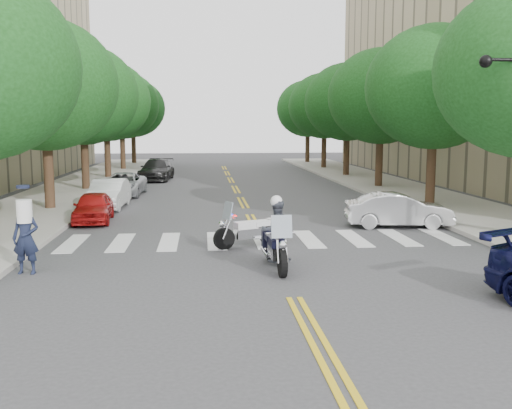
{
  "coord_description": "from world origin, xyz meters",
  "views": [
    {
      "loc": [
        -1.98,
        -12.05,
        3.75
      ],
      "look_at": [
        -0.3,
        5.78,
        1.3
      ],
      "focal_mm": 40.0,
      "sensor_mm": 36.0,
      "label": 1
    }
  ],
  "objects": [
    {
      "name": "ground",
      "position": [
        0.0,
        0.0,
        0.0
      ],
      "size": [
        140.0,
        140.0,
        0.0
      ],
      "primitive_type": "plane",
      "color": "#38383A",
      "rests_on": "ground"
    },
    {
      "name": "sidewalk_left",
      "position": [
        -9.5,
        22.0,
        0.07
      ],
      "size": [
        5.0,
        60.0,
        0.15
      ],
      "primitive_type": "cube",
      "color": "#9E9991",
      "rests_on": "ground"
    },
    {
      "name": "sidewalk_right",
      "position": [
        9.5,
        22.0,
        0.07
      ],
      "size": [
        5.0,
        60.0,
        0.15
      ],
      "primitive_type": "cube",
      "color": "#9E9991",
      "rests_on": "ground"
    },
    {
      "name": "tree_l_1",
      "position": [
        -8.8,
        14.0,
        5.55
      ],
      "size": [
        6.4,
        6.4,
        8.45
      ],
      "color": "#382316",
      "rests_on": "ground"
    },
    {
      "name": "tree_l_2",
      "position": [
        -8.8,
        22.0,
        5.55
      ],
      "size": [
        6.4,
        6.4,
        8.45
      ],
      "color": "#382316",
      "rests_on": "ground"
    },
    {
      "name": "tree_l_3",
      "position": [
        -8.8,
        30.0,
        5.55
      ],
      "size": [
        6.4,
        6.4,
        8.45
      ],
      "color": "#382316",
      "rests_on": "ground"
    },
    {
      "name": "tree_l_4",
      "position": [
        -8.8,
        38.0,
        5.55
      ],
      "size": [
        6.4,
        6.4,
        8.45
      ],
      "color": "#382316",
      "rests_on": "ground"
    },
    {
      "name": "tree_l_5",
      "position": [
        -8.8,
        46.0,
        5.55
      ],
      "size": [
        6.4,
        6.4,
        8.45
      ],
      "color": "#382316",
      "rests_on": "ground"
    },
    {
      "name": "tree_r_1",
      "position": [
        8.8,
        14.0,
        5.55
      ],
      "size": [
        6.4,
        6.4,
        8.45
      ],
      "color": "#382316",
      "rests_on": "ground"
    },
    {
      "name": "tree_r_2",
      "position": [
        8.8,
        22.0,
        5.55
      ],
      "size": [
        6.4,
        6.4,
        8.45
      ],
      "color": "#382316",
      "rests_on": "ground"
    },
    {
      "name": "tree_r_3",
      "position": [
        8.8,
        30.0,
        5.55
      ],
      "size": [
        6.4,
        6.4,
        8.45
      ],
      "color": "#382316",
      "rests_on": "ground"
    },
    {
      "name": "tree_r_4",
      "position": [
        8.8,
        38.0,
        5.55
      ],
      "size": [
        6.4,
        6.4,
        8.45
      ],
      "color": "#382316",
      "rests_on": "ground"
    },
    {
      "name": "tree_r_5",
      "position": [
        8.8,
        46.0,
        5.55
      ],
      "size": [
        6.4,
        6.4,
        8.45
      ],
      "color": "#382316",
      "rests_on": "ground"
    },
    {
      "name": "motorcycle_police",
      "position": [
        -0.06,
        2.7,
        0.87
      ],
      "size": [
        0.84,
        2.42,
        1.97
      ],
      "rotation": [
        0.0,
        0.0,
        3.19
      ],
      "color": "black",
      "rests_on": "ground"
    },
    {
      "name": "motorcycle_parked",
      "position": [
        -0.42,
        5.52,
        0.52
      ],
      "size": [
        2.18,
        1.18,
        1.48
      ],
      "rotation": [
        0.0,
        0.0,
        1.98
      ],
      "color": "black",
      "rests_on": "ground"
    },
    {
      "name": "officer_standing",
      "position": [
        -6.5,
        2.73,
        0.92
      ],
      "size": [
        0.71,
        0.5,
        1.84
      ],
      "primitive_type": "imported",
      "rotation": [
        0.0,
        0.0,
        -0.1
      ],
      "color": "#161C33",
      "rests_on": "ground"
    },
    {
      "name": "convertible",
      "position": [
        5.33,
        8.5,
        0.65
      ],
      "size": [
        4.07,
        1.85,
        1.29
      ],
      "primitive_type": "imported",
      "rotation": [
        0.0,
        0.0,
        1.45
      ],
      "color": "#BCBBBE",
      "rests_on": "ground"
    },
    {
      "name": "parked_car_a",
      "position": [
        -6.3,
        10.76,
        0.6
      ],
      "size": [
        1.64,
        3.58,
        1.19
      ],
      "primitive_type": "imported",
      "rotation": [
        0.0,
        0.0,
        0.07
      ],
      "color": "#A71211",
      "rests_on": "ground"
    },
    {
      "name": "parked_car_b",
      "position": [
        -6.3,
        14.5,
        0.67
      ],
      "size": [
        1.57,
        4.14,
        1.35
      ],
      "primitive_type": "imported",
      "rotation": [
        0.0,
        0.0,
        -0.04
      ],
      "color": "white",
      "rests_on": "ground"
    },
    {
      "name": "parked_car_c",
      "position": [
        -6.3,
        19.5,
        0.62
      ],
      "size": [
        2.29,
        4.58,
        1.25
      ],
      "primitive_type": "imported",
      "rotation": [
        0.0,
        0.0,
        -0.05
      ],
      "color": "#9EA0A5",
      "rests_on": "ground"
    },
    {
      "name": "parked_car_d",
      "position": [
        -5.2,
        28.5,
        0.73
      ],
      "size": [
        2.44,
        5.21,
        1.47
      ],
      "primitive_type": "imported",
      "rotation": [
        0.0,
        0.0,
        -0.08
      ],
      "color": "black",
      "rests_on": "ground"
    },
    {
      "name": "parked_car_e",
      "position": [
        -5.26,
        30.97,
        0.61
      ],
      "size": [
        1.73,
        3.67,
        1.21
      ],
      "primitive_type": "imported",
      "rotation": [
        0.0,
        0.0,
        -0.08
      ],
      "color": "gray",
      "rests_on": "ground"
    }
  ]
}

